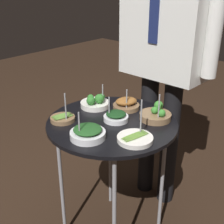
{
  "coord_description": "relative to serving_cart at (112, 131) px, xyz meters",
  "views": [
    {
      "loc": [
        0.94,
        -1.01,
        1.42
      ],
      "look_at": [
        0.0,
        0.0,
        0.78
      ],
      "focal_mm": 50.0,
      "sensor_mm": 36.0,
      "label": 1
    }
  ],
  "objects": [
    {
      "name": "bowl_broccoli_front_left",
      "position": [
        -0.18,
        0.07,
        0.08
      ],
      "size": [
        0.16,
        0.16,
        0.13
      ],
      "color": "silver",
      "rests_on": "serving_cart"
    },
    {
      "name": "bowl_spinach_back_right",
      "position": [
        0.01,
        0.02,
        0.08
      ],
      "size": [
        0.12,
        0.12,
        0.13
      ],
      "color": "silver",
      "rests_on": "serving_cart"
    },
    {
      "name": "bowl_asparagus_mid_left",
      "position": [
        0.21,
        -0.07,
        0.07
      ],
      "size": [
        0.16,
        0.16,
        0.18
      ],
      "color": "silver",
      "rests_on": "serving_cart"
    },
    {
      "name": "bowl_spinach_back_left",
      "position": [
        0.03,
        -0.2,
        0.08
      ],
      "size": [
        0.16,
        0.16,
        0.14
      ],
      "color": "silver",
      "rests_on": "serving_cart"
    },
    {
      "name": "serving_cart",
      "position": [
        0.0,
        0.0,
        0.0
      ],
      "size": [
        0.65,
        0.65,
        0.73
      ],
      "color": "black",
      "rests_on": "ground_plane"
    },
    {
      "name": "bowl_asparagus_far_rim",
      "position": [
        -0.18,
        -0.16,
        0.07
      ],
      "size": [
        0.12,
        0.12,
        0.16
      ],
      "color": "brown",
      "rests_on": "serving_cart"
    },
    {
      "name": "bowl_roast_front_right",
      "position": [
        -0.05,
        0.16,
        0.08
      ],
      "size": [
        0.14,
        0.14,
        0.12
      ],
      "color": "brown",
      "rests_on": "serving_cart"
    },
    {
      "name": "bowl_broccoli_front_center",
      "position": [
        0.14,
        0.17,
        0.08
      ],
      "size": [
        0.16,
        0.16,
        0.15
      ],
      "color": "brown",
      "rests_on": "serving_cart"
    },
    {
      "name": "waiter_figure",
      "position": [
        -0.03,
        0.47,
        0.42
      ],
      "size": [
        0.64,
        0.24,
        1.72
      ],
      "color": "black",
      "rests_on": "ground_plane"
    }
  ]
}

